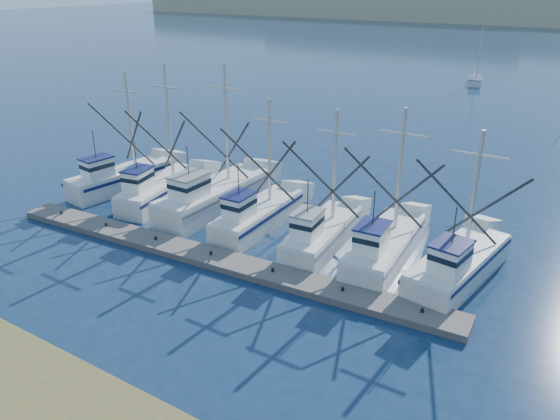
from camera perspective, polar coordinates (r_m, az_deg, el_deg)
The scene contains 4 objects.
ground at distance 23.72m, azimuth -3.06°, elevation -15.47°, with size 500.00×500.00×0.00m, color #0D243D.
floating_dock at distance 31.18m, azimuth -7.21°, elevation -4.96°, with size 28.54×1.90×0.38m, color #615B57.
trawler_fleet at distance 34.79m, azimuth -2.54°, elevation -0.28°, with size 28.68×9.79×9.63m.
sailboat_far at distance 88.69m, azimuth 19.73°, elevation 12.62°, with size 2.98×6.29×8.10m.
Camera 1 is at (10.83, -15.02, 14.82)m, focal length 35.00 mm.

